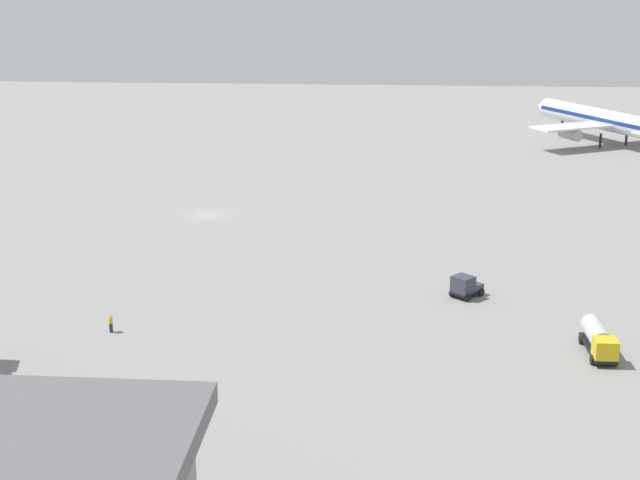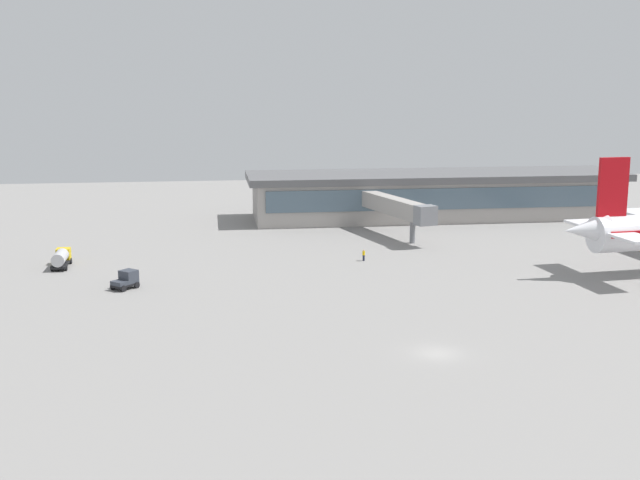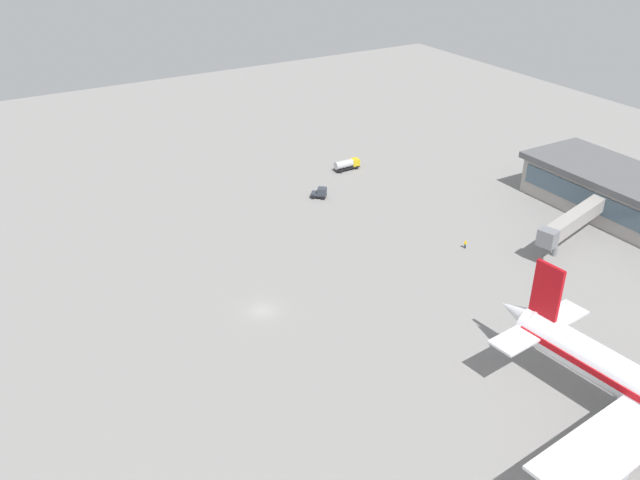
# 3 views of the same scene
# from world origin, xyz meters

# --- Properties ---
(ground) EXTENTS (288.00, 288.00, 0.00)m
(ground) POSITION_xyz_m (0.00, 0.00, 0.00)
(ground) COLOR gray
(terminal_building) EXTENTS (72.79, 17.69, 8.75)m
(terminal_building) POSITION_xyz_m (-21.92, -77.94, 4.46)
(terminal_building) COLOR #9E9993
(terminal_building) RESTS_ON ground
(fuel_truck) EXTENTS (2.30, 6.34, 2.50)m
(fuel_truck) POSITION_xyz_m (42.52, -43.09, 1.39)
(fuel_truck) COLOR black
(fuel_truck) RESTS_ON ground
(baggage_tug) EXTENTS (3.66, 3.73, 2.30)m
(baggage_tug) POSITION_xyz_m (32.18, -29.69, 1.16)
(baggage_tug) COLOR black
(baggage_tug) RESTS_ON ground
(ground_crew_worker) EXTENTS (0.39, 0.58, 1.67)m
(ground_crew_worker) POSITION_xyz_m (-0.76, -41.51, 0.85)
(ground_crew_worker) COLOR #1E2338
(ground_crew_worker) RESTS_ON ground
(jet_bridge) EXTENTS (8.54, 22.60, 6.74)m
(jet_bridge) POSITION_xyz_m (-9.75, -58.95, 5.14)
(jet_bridge) COLOR #9E9993
(jet_bridge) RESTS_ON ground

